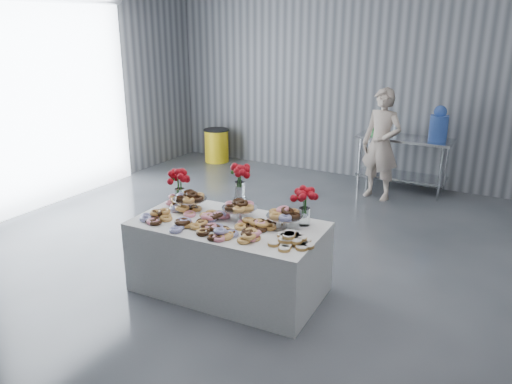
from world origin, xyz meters
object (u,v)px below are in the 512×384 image
at_px(water_jug, 439,125).
at_px(person, 381,144).
at_px(display_table, 229,257).
at_px(prep_table, 403,154).
at_px(trash_barrel, 217,145).

relative_size(water_jug, person, 0.32).
bearing_deg(display_table, person, 82.51).
distance_m(display_table, water_jug, 4.43).
bearing_deg(water_jug, display_table, -105.98).
xyz_separation_m(prep_table, person, (-0.22, -0.55, 0.25)).
xyz_separation_m(water_jug, person, (-0.72, -0.55, -0.28)).
height_order(display_table, person, person).
height_order(person, trash_barrel, person).
bearing_deg(prep_table, display_table, -99.49).
xyz_separation_m(person, trash_barrel, (-3.47, 0.55, -0.54)).
bearing_deg(display_table, water_jug, 74.02).
distance_m(prep_table, trash_barrel, 3.70).
distance_m(display_table, person, 3.70).
bearing_deg(person, water_jug, 50.94).
height_order(water_jug, trash_barrel, water_jug).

